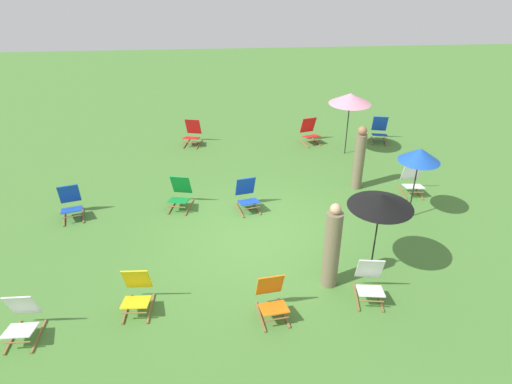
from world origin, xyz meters
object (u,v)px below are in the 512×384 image
umbrella_0 (381,201)px  umbrella_1 (350,99)px  deckchair_1 (370,281)px  deckchair_2 (22,319)px  deckchair_5 (310,132)px  deckchair_10 (71,203)px  umbrella_2 (420,155)px  deckchair_0 (247,195)px  deckchair_9 (412,180)px  deckchair_7 (137,292)px  deckchair_3 (380,130)px  deckchair_8 (192,133)px  deckchair_6 (180,194)px  person_1 (332,248)px  person_0 (359,159)px  deckchair_4 (272,298)px

umbrella_0 → umbrella_1: 5.84m
deckchair_1 → deckchair_2: same height
deckchair_5 → deckchair_10: same height
umbrella_2 → deckchair_1: bearing=-123.9°
deckchair_0 → deckchair_9: 4.44m
deckchair_5 → umbrella_1: bearing=-60.3°
deckchair_7 → deckchair_9: same height
deckchair_5 → deckchair_10: size_ratio=1.00×
umbrella_1 → deckchair_7: bearing=-130.3°
deckchair_1 → deckchair_7: bearing=-172.6°
deckchair_3 → deckchair_8: bearing=-169.6°
umbrella_2 → umbrella_0: bearing=-128.2°
deckchair_2 → umbrella_2: umbrella_2 is taller
deckchair_1 → deckchair_3: bearing=78.8°
deckchair_3 → deckchair_10: size_ratio=0.98×
deckchair_6 → deckchair_9: (6.09, 0.26, 0.00)m
person_1 → umbrella_2: bearing=-38.6°
deckchair_8 → person_1: 7.82m
deckchair_5 → umbrella_2: (1.59, -4.80, 1.30)m
deckchair_8 → deckchair_9: 7.04m
deckchair_2 → deckchair_8: (2.52, 8.14, 0.00)m
deckchair_7 → person_1: (3.65, 0.39, 0.50)m
deckchair_0 → deckchair_6: bearing=160.2°
deckchair_6 → umbrella_1: bearing=42.3°
deckchair_0 → deckchair_6: (-1.67, 0.20, 0.00)m
deckchair_2 → person_0: size_ratio=0.47×
deckchair_3 → deckchair_2: bearing=-125.4°
deckchair_2 → umbrella_2: size_ratio=0.45×
deckchair_5 → deckchair_9: bearing=-74.5°
deckchair_5 → umbrella_0: (0.06, -6.75, 1.31)m
deckchair_5 → deckchair_0: bearing=-134.4°
umbrella_1 → deckchair_5: bearing=134.5°
deckchair_1 → deckchair_4: size_ratio=1.00×
umbrella_0 → umbrella_2: bearing=51.8°
deckchair_5 → deckchair_8: same height
deckchair_2 → umbrella_2: 8.68m
deckchair_2 → deckchair_9: (8.48, 4.39, 0.00)m
deckchair_7 → umbrella_2: size_ratio=0.45×
deckchair_3 → person_1: person_1 is taller
deckchair_4 → deckchair_1: bearing=1.1°
deckchair_6 → umbrella_0: 5.14m
deckchair_0 → deckchair_7: 4.05m
deckchair_9 → deckchair_3: bearing=90.7°
deckchair_0 → umbrella_0: 3.82m
deckchair_3 → umbrella_0: 7.19m
deckchair_2 → deckchair_3: same height
deckchair_5 → person_1: (-0.88, -7.06, 0.50)m
deckchair_4 → umbrella_1: size_ratio=0.43×
deckchair_2 → deckchair_4: 4.28m
deckchair_5 → umbrella_2: 5.22m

